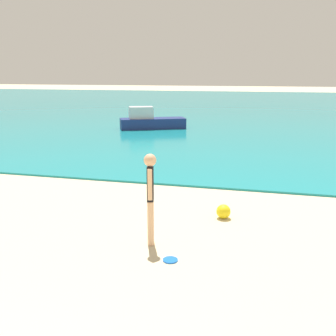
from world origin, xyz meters
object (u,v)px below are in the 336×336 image
at_px(frisbee, 170,260).
at_px(beach_ball, 223,211).
at_px(person_standing, 150,194).
at_px(boat_near, 150,121).

relative_size(frisbee, beach_ball, 0.82).
bearing_deg(person_standing, frisbee, -152.95).
bearing_deg(beach_ball, person_standing, -125.03).
relative_size(person_standing, frisbee, 6.67).
distance_m(frisbee, boat_near, 16.48).
distance_m(frisbee, beach_ball, 2.41).
relative_size(person_standing, boat_near, 0.46).
distance_m(person_standing, beach_ball, 2.24).
height_order(frisbee, beach_ball, beach_ball).
distance_m(person_standing, boat_near, 15.74).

